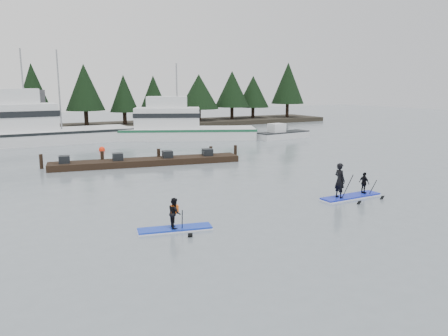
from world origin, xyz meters
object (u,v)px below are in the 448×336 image
floating_dock (147,162)px  paddleboard_duo (348,186)px  fishing_boat_large (31,136)px  fishing_boat_medium (181,133)px  paddleboard_solo (175,219)px

floating_dock → paddleboard_duo: paddleboard_duo is taller
fishing_boat_large → paddleboard_duo: size_ratio=5.22×
fishing_boat_medium → paddleboard_solo: size_ratio=5.09×
floating_dock → fishing_boat_medium: bearing=68.0°
floating_dock → paddleboard_solo: size_ratio=4.46×
fishing_boat_large → paddleboard_duo: (12.07, -29.65, -0.14)m
fishing_boat_large → paddleboard_solo: fishing_boat_large is taller
fishing_boat_medium → floating_dock: fishing_boat_medium is taller
floating_dock → paddleboard_solo: bearing=-94.4°
fishing_boat_large → floating_dock: (6.17, -15.92, -0.54)m
floating_dock → paddleboard_solo: paddleboard_solo is taller
paddleboard_solo → paddleboard_duo: bearing=15.2°
fishing_boat_medium → fishing_boat_large: bearing=-167.2°
floating_dock → paddleboard_solo: 14.60m
floating_dock → fishing_boat_large: bearing=121.1°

